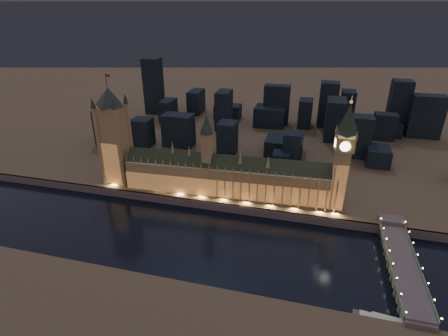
% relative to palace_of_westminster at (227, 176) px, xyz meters
% --- Properties ---
extents(ground_plane, '(2000.00, 2000.00, 0.00)m').
position_rel_palace_of_westminster_xyz_m(ground_plane, '(-5.84, -61.74, -26.37)').
color(ground_plane, black).
rests_on(ground_plane, ground).
extents(north_bank, '(2000.00, 960.00, 8.00)m').
position_rel_palace_of_westminster_xyz_m(north_bank, '(-5.84, 458.26, -22.37)').
color(north_bank, '#46412E').
rests_on(north_bank, ground).
extents(embankment_wall, '(2000.00, 2.50, 8.00)m').
position_rel_palace_of_westminster_xyz_m(embankment_wall, '(-5.84, -20.74, -22.37)').
color(embankment_wall, '#444749').
rests_on(embankment_wall, ground).
extents(palace_of_westminster, '(202.00, 29.57, 78.00)m').
position_rel_palace_of_westminster_xyz_m(palace_of_westminster, '(0.00, 0.00, 0.00)').
color(palace_of_westminster, gray).
rests_on(palace_of_westminster, north_bank).
extents(victoria_tower, '(31.68, 31.68, 109.38)m').
position_rel_palace_of_westminster_xyz_m(victoria_tower, '(-115.84, 0.17, 35.65)').
color(victoria_tower, gray).
rests_on(victoria_tower, north_bank).
extents(elizabeth_tower, '(18.00, 18.00, 102.29)m').
position_rel_palace_of_westminster_xyz_m(elizabeth_tower, '(102.16, 0.17, 38.52)').
color(elizabeth_tower, gray).
rests_on(elizabeth_tower, north_bank).
extents(westminster_bridge, '(19.63, 113.00, 15.90)m').
position_rel_palace_of_westminster_xyz_m(westminster_bridge, '(147.09, -65.19, -20.39)').
color(westminster_bridge, '#444749').
rests_on(westminster_bridge, ground).
extents(river_boat, '(45.91, 14.90, 4.50)m').
position_rel_palace_of_westminster_xyz_m(river_boat, '(133.16, -119.74, -24.81)').
color(river_boat, '#444749').
rests_on(river_boat, ground).
extents(city_backdrop, '(444.72, 215.63, 89.12)m').
position_rel_palace_of_westminster_xyz_m(city_backdrop, '(30.32, 186.24, 5.58)').
color(city_backdrop, black).
rests_on(city_backdrop, north_bank).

